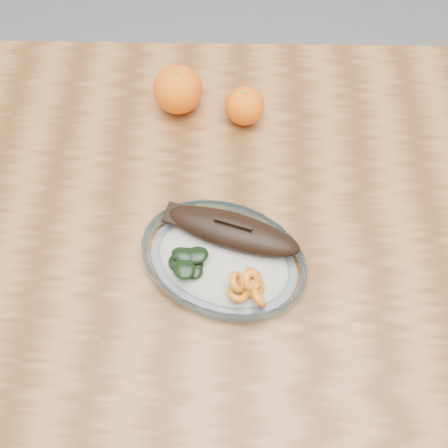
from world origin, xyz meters
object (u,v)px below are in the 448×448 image
Objects in this scene: plated_meal at (224,257)px; orange_left at (178,90)px; orange_right at (245,106)px; dining_table at (238,245)px.

plated_meal is 0.33m from orange_left.
orange_right is at bearing 103.98° from plated_meal.
orange_left is at bearing 125.64° from plated_meal.
dining_table is 1.99× the size of plated_meal.
dining_table is at bearing -64.68° from orange_left.
orange_left is (-0.11, 0.24, 0.14)m from dining_table.
orange_left is (-0.09, 0.32, 0.03)m from plated_meal.
orange_right is (0.01, 0.21, 0.13)m from dining_table.
dining_table is 0.30m from orange_left.
orange_right reaches higher than dining_table.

